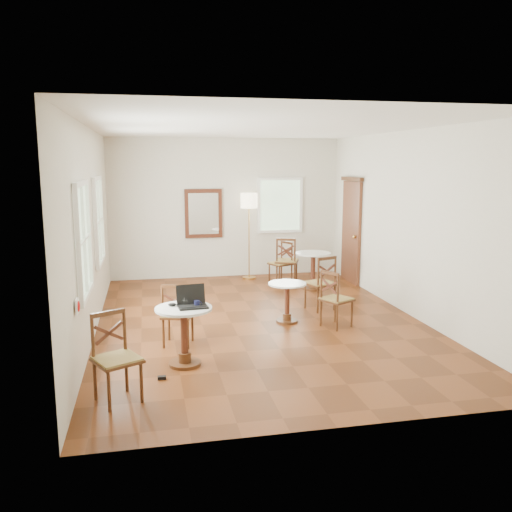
{
  "coord_description": "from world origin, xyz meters",
  "views": [
    {
      "loc": [
        -1.7,
        -7.91,
        2.48
      ],
      "look_at": [
        0.0,
        0.3,
        1.0
      ],
      "focal_mm": 37.21,
      "sensor_mm": 36.0,
      "label": 1
    }
  ],
  "objects": [
    {
      "name": "cafe_table_near",
      "position": [
        -1.3,
        -1.61,
        0.46
      ],
      "size": [
        0.7,
        0.7,
        0.74
      ],
      "color": "#4B2812",
      "rests_on": "ground"
    },
    {
      "name": "mouse",
      "position": [
        -1.43,
        -1.52,
        0.76
      ],
      "size": [
        0.12,
        0.09,
        0.04
      ],
      "primitive_type": "ellipsoid",
      "rotation": [
        0.0,
        0.0,
        0.29
      ],
      "color": "black",
      "rests_on": "cafe_table_near"
    },
    {
      "name": "laptop",
      "position": [
        -1.19,
        -1.57,
        0.8
      ],
      "size": [
        0.38,
        0.33,
        0.25
      ],
      "rotation": [
        0.0,
        0.0,
        0.09
      ],
      "color": "black",
      "rests_on": "cafe_table_near"
    },
    {
      "name": "chair_near_a",
      "position": [
        -1.34,
        -0.85,
        0.44
      ],
      "size": [
        0.5,
        0.5,
        0.88
      ],
      "rotation": [
        0.0,
        0.0,
        2.87
      ],
      "color": "#4B2812",
      "rests_on": "ground"
    },
    {
      "name": "power_adapter",
      "position": [
        -1.59,
        -2.0,
        0.02
      ],
      "size": [
        0.1,
        0.06,
        0.04
      ],
      "primitive_type": "cube",
      "color": "black",
      "rests_on": "ground"
    },
    {
      "name": "water_glass",
      "position": [
        -1.27,
        -1.55,
        0.79
      ],
      "size": [
        0.06,
        0.06,
        0.09
      ],
      "primitive_type": "cylinder",
      "color": "white",
      "rests_on": "cafe_table_near"
    },
    {
      "name": "room_shell",
      "position": [
        -0.06,
        0.27,
        1.89
      ],
      "size": [
        5.02,
        7.02,
        3.01
      ],
      "color": "beige",
      "rests_on": "ground"
    },
    {
      "name": "chair_back_a",
      "position": [
        1.11,
        2.5,
        0.48
      ],
      "size": [
        0.58,
        0.58,
        0.97
      ],
      "rotation": [
        0.0,
        0.0,
        2.76
      ],
      "color": "#4B2812",
      "rests_on": "ground"
    },
    {
      "name": "chair_back_b",
      "position": [
        1.0,
        2.53,
        0.43
      ],
      "size": [
        0.54,
        0.54,
        0.87
      ],
      "rotation": [
        0.0,
        0.0,
        -1.12
      ],
      "color": "#4B2812",
      "rests_on": "ground"
    },
    {
      "name": "chair_near_b",
      "position": [
        -2.07,
        -2.46,
        0.47
      ],
      "size": [
        0.59,
        0.59,
        0.94
      ],
      "rotation": [
        0.0,
        0.0,
        0.47
      ],
      "color": "#4B2812",
      "rests_on": "ground"
    },
    {
      "name": "navy_mug",
      "position": [
        -1.13,
        -1.61,
        0.78
      ],
      "size": [
        0.1,
        0.07,
        0.08
      ],
      "color": "black",
      "rests_on": "cafe_table_near"
    },
    {
      "name": "ground",
      "position": [
        0.0,
        0.0,
        0.0
      ],
      "size": [
        7.0,
        7.0,
        0.0
      ],
      "primitive_type": "plane",
      "color": "#5E2B10",
      "rests_on": "ground"
    },
    {
      "name": "cafe_table_mid",
      "position": [
        0.41,
        -0.11,
        0.39
      ],
      "size": [
        0.6,
        0.6,
        0.63
      ],
      "color": "#4B2812",
      "rests_on": "ground"
    },
    {
      "name": "chair_mid_b",
      "position": [
        1.07,
        -0.51,
        0.44
      ],
      "size": [
        0.55,
        0.55,
        0.88
      ],
      "rotation": [
        0.0,
        0.0,
        2.06
      ],
      "color": "#4B2812",
      "rests_on": "ground"
    },
    {
      "name": "floor_lamp",
      "position": [
        0.44,
        3.15,
        1.56
      ],
      "size": [
        0.36,
        0.36,
        1.85
      ],
      "color": "#BF8C3F",
      "rests_on": "ground"
    },
    {
      "name": "cafe_table_back",
      "position": [
        1.49,
        1.91,
        0.46
      ],
      "size": [
        0.7,
        0.7,
        0.74
      ],
      "color": "#4B2812",
      "rests_on": "ground"
    },
    {
      "name": "chair_mid_a",
      "position": [
        1.16,
        0.45,
        0.47
      ],
      "size": [
        0.55,
        0.55,
        0.94
      ],
      "rotation": [
        0.0,
        0.0,
        3.47
      ],
      "color": "#4B2812",
      "rests_on": "ground"
    }
  ]
}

